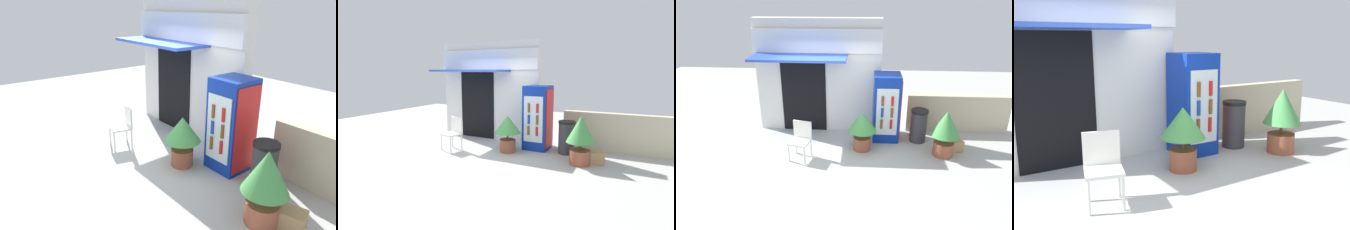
# 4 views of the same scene
# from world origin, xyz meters

# --- Properties ---
(ground) EXTENTS (16.00, 16.00, 0.00)m
(ground) POSITION_xyz_m (0.00, 0.00, 0.00)
(ground) COLOR #B2B2AD
(storefront_building) EXTENTS (3.25, 1.14, 2.98)m
(storefront_building) POSITION_xyz_m (-0.43, 1.69, 1.56)
(storefront_building) COLOR silver
(storefront_building) RESTS_ON ground
(drink_cooler) EXTENTS (0.67, 0.73, 1.73)m
(drink_cooler) POSITION_xyz_m (1.38, 1.19, 0.86)
(drink_cooler) COLOR #0C2D9E
(drink_cooler) RESTS_ON ground
(plastic_chair) EXTENTS (0.53, 0.52, 0.87)m
(plastic_chair) POSITION_xyz_m (-0.63, 0.09, 0.51)
(plastic_chair) COLOR white
(plastic_chair) RESTS_ON ground
(potted_plant_near_shop) EXTENTS (0.68, 0.68, 0.97)m
(potted_plant_near_shop) POSITION_xyz_m (0.77, 0.55, 0.62)
(potted_plant_near_shop) COLOR #995138
(potted_plant_near_shop) RESTS_ON ground
(potted_plant_curbside) EXTENTS (0.65, 0.65, 1.13)m
(potted_plant_curbside) POSITION_xyz_m (2.69, 0.39, 0.67)
(potted_plant_curbside) COLOR #995138
(potted_plant_curbside) RESTS_ON ground
(trash_bin) EXTENTS (0.43, 0.43, 0.85)m
(trash_bin) POSITION_xyz_m (2.20, 1.08, 0.43)
(trash_bin) COLOR #38383D
(trash_bin) RESTS_ON ground
(stone_boundary_wall) EXTENTS (2.71, 0.22, 1.03)m
(stone_boundary_wall) POSITION_xyz_m (3.32, 1.75, 0.51)
(stone_boundary_wall) COLOR beige
(stone_boundary_wall) RESTS_ON ground
(cardboard_box) EXTENTS (0.48, 0.40, 0.28)m
(cardboard_box) POSITION_xyz_m (2.99, 0.62, 0.14)
(cardboard_box) COLOR tan
(cardboard_box) RESTS_ON ground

